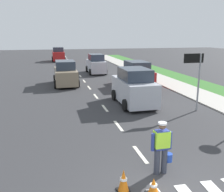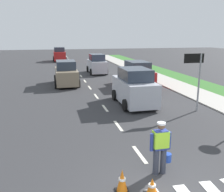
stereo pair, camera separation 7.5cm
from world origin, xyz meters
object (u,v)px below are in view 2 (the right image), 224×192
at_px(car_outgoing_far, 97,64).
at_px(car_parked_far, 137,74).
at_px(car_oncoming_second, 66,74).
at_px(car_oncoming_third, 59,55).
at_px(road_worker, 161,145).
at_px(traffic_cone_near, 122,181).
at_px(traffic_cone_far, 152,187).
at_px(car_outgoing_ahead, 134,88).
at_px(lane_direction_sign, 196,68).

relative_size(car_outgoing_far, car_parked_far, 0.90).
bearing_deg(car_oncoming_second, car_oncoming_third, 89.55).
bearing_deg(road_worker, car_oncoming_third, 92.88).
xyz_separation_m(traffic_cone_near, car_oncoming_third, (-0.37, 35.66, 0.70)).
relative_size(road_worker, car_parked_far, 0.38).
bearing_deg(traffic_cone_far, car_oncoming_third, 91.77).
xyz_separation_m(traffic_cone_near, car_parked_far, (5.14, 13.83, 0.63)).
bearing_deg(car_oncoming_second, car_outgoing_ahead, -63.16).
height_order(road_worker, car_oncoming_second, car_oncoming_second).
height_order(car_outgoing_ahead, car_oncoming_third, car_outgoing_ahead).
bearing_deg(lane_direction_sign, car_outgoing_far, 100.24).
height_order(car_outgoing_ahead, car_parked_far, car_outgoing_ahead).
relative_size(car_outgoing_far, car_oncoming_third, 1.03).
distance_m(lane_direction_sign, traffic_cone_far, 8.66).
xyz_separation_m(traffic_cone_near, car_oncoming_second, (-0.53, 15.63, 0.62)).
xyz_separation_m(lane_direction_sign, car_oncoming_second, (-6.42, 9.34, -1.46)).
bearing_deg(car_outgoing_far, road_worker, -94.79).
bearing_deg(car_outgoing_far, car_outgoing_ahead, -90.09).
bearing_deg(traffic_cone_near, car_oncoming_second, 91.95).
relative_size(traffic_cone_near, car_oncoming_second, 0.16).
bearing_deg(traffic_cone_near, car_outgoing_far, 81.69).
height_order(car_outgoing_ahead, car_outgoing_far, car_outgoing_ahead).
height_order(road_worker, car_outgoing_far, car_outgoing_far).
bearing_deg(traffic_cone_near, traffic_cone_far, -23.87).
xyz_separation_m(car_outgoing_far, car_oncoming_third, (-3.51, 14.17, 0.05)).
distance_m(car_oncoming_third, car_parked_far, 22.52).
distance_m(road_worker, car_parked_far, 13.71).
bearing_deg(car_oncoming_third, road_worker, -87.12).
xyz_separation_m(lane_direction_sign, car_oncoming_third, (-6.26, 29.37, -1.38)).
bearing_deg(traffic_cone_far, lane_direction_sign, 52.14).
xyz_separation_m(traffic_cone_near, traffic_cone_far, (0.74, -0.33, -0.09)).
bearing_deg(lane_direction_sign, car_oncoming_second, 124.49).
xyz_separation_m(car_outgoing_ahead, car_oncoming_second, (-3.65, 7.22, -0.09)).
height_order(traffic_cone_far, car_outgoing_far, car_outgoing_far).
bearing_deg(traffic_cone_near, lane_direction_sign, 46.92).
bearing_deg(traffic_cone_near, car_parked_far, 69.62).
xyz_separation_m(lane_direction_sign, car_parked_far, (-0.75, 7.53, -1.45)).
bearing_deg(traffic_cone_far, car_oncoming_second, 94.55).
distance_m(road_worker, car_outgoing_far, 20.93).
xyz_separation_m(road_worker, car_oncoming_third, (-1.77, 35.03, 0.09)).
bearing_deg(car_parked_far, car_oncoming_third, 104.16).
bearing_deg(car_outgoing_ahead, lane_direction_sign, -37.51).
distance_m(road_worker, car_outgoing_ahead, 7.97).
height_order(road_worker, car_oncoming_third, car_oncoming_third).
relative_size(traffic_cone_near, car_parked_far, 0.15).
relative_size(car_outgoing_ahead, car_oncoming_second, 0.98).
bearing_deg(car_oncoming_second, road_worker, -82.70).
xyz_separation_m(lane_direction_sign, car_outgoing_far, (-2.75, 15.20, -1.43)).
bearing_deg(lane_direction_sign, car_parked_far, 95.67).
distance_m(car_outgoing_far, car_oncoming_second, 6.92).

